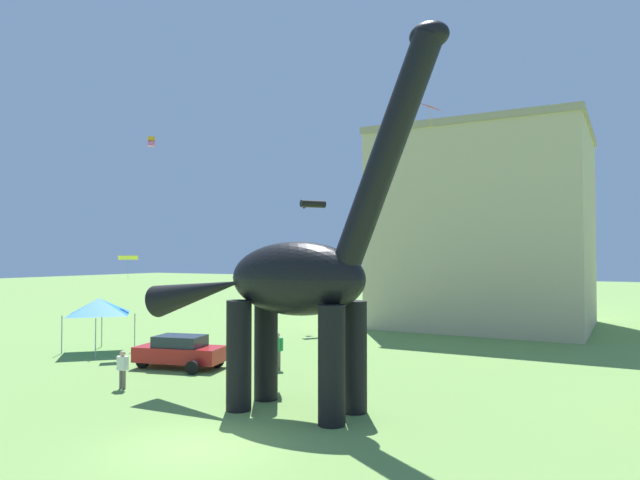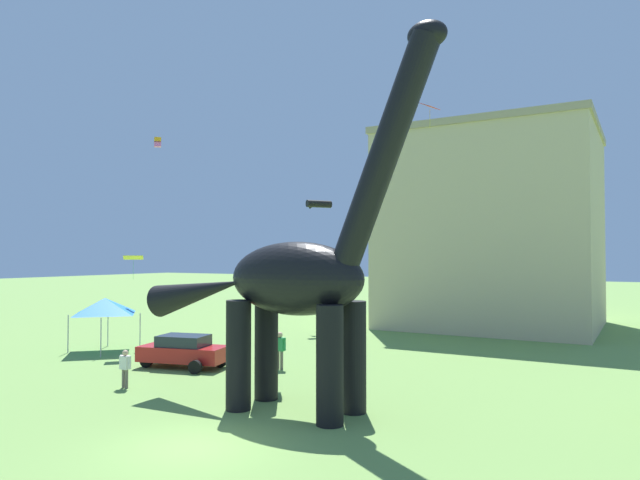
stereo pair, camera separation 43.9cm
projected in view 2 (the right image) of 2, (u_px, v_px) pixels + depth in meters
ground_plane at (193, 447)px, 16.06m from camera, size 240.00×240.00×0.00m
dinosaur_sculpture at (294, 278)px, 19.94m from camera, size 12.17×2.58×12.72m
parked_sedan_left at (183, 351)px, 27.54m from camera, size 4.50×2.74×1.55m
person_photographer at (125, 365)px, 23.25m from camera, size 0.58×0.25×1.55m
person_vendor_side at (280, 347)px, 27.07m from camera, size 0.66×0.29×1.77m
festival_canopy_tent at (105, 306)px, 32.17m from camera, size 3.15×3.15×3.00m
kite_drifting at (133, 258)px, 31.76m from camera, size 1.30×1.31×1.34m
kite_near_high at (273, 271)px, 24.48m from camera, size 1.22×1.22×1.24m
kite_mid_center at (318, 204)px, 42.89m from camera, size 2.04×1.94×0.58m
kite_high_right at (430, 107)px, 19.16m from camera, size 0.57×0.72×0.84m
kite_high_left at (158, 142)px, 39.17m from camera, size 0.63×0.63×0.64m
background_building_block at (493, 229)px, 44.10m from camera, size 15.07×14.15×14.85m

